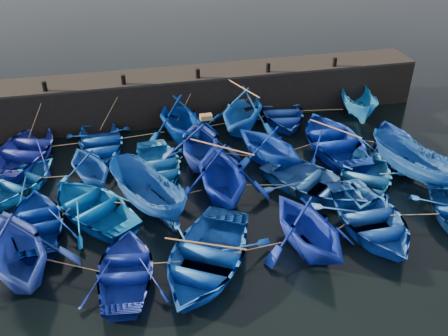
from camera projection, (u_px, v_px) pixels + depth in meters
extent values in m
plane|color=black|center=(241.00, 222.00, 20.70)|extent=(120.00, 120.00, 0.00)
cube|color=black|center=(196.00, 94.00, 28.72)|extent=(26.00, 2.50, 2.50)
cube|color=black|center=(195.00, 73.00, 28.02)|extent=(26.00, 2.50, 0.12)
cylinder|color=black|center=(45.00, 86.00, 25.60)|extent=(0.24, 0.24, 0.50)
cylinder|color=black|center=(123.00, 80.00, 26.36)|extent=(0.24, 0.24, 0.50)
cylinder|color=black|center=(198.00, 73.00, 27.11)|extent=(0.24, 0.24, 0.50)
cylinder|color=black|center=(268.00, 68.00, 27.87)|extent=(0.24, 0.24, 0.50)
cylinder|color=black|center=(335.00, 62.00, 28.63)|extent=(0.24, 0.24, 0.50)
imported|color=navy|center=(26.00, 149.00, 24.75)|extent=(5.38, 6.35, 1.12)
imported|color=#0C3C96|center=(100.00, 142.00, 25.51)|extent=(3.83, 5.11, 1.01)
imported|color=navy|center=(180.00, 119.00, 26.12)|extent=(5.00, 5.48, 2.47)
imported|color=blue|center=(243.00, 110.00, 27.00)|extent=(5.98, 6.16, 2.47)
imported|color=navy|center=(282.00, 113.00, 28.34)|extent=(4.17, 5.35, 1.02)
imported|color=blue|center=(358.00, 103.00, 28.67)|extent=(2.60, 4.73, 1.73)
imported|color=#0F5495|center=(18.00, 182.00, 22.41)|extent=(5.28, 5.41, 0.92)
imported|color=#134AA8|center=(90.00, 166.00, 22.66)|extent=(4.17, 4.48, 1.92)
imported|color=#165FAB|center=(158.00, 165.00, 23.63)|extent=(3.60, 4.81, 0.95)
imported|color=#1936A3|center=(200.00, 143.00, 23.96)|extent=(4.58, 5.12, 2.43)
imported|color=#072EA3|center=(270.00, 144.00, 24.07)|extent=(5.10, 5.33, 2.17)
imported|color=#062391|center=(334.00, 139.00, 25.52)|extent=(4.13, 5.75, 1.19)
imported|color=#1235A0|center=(395.00, 142.00, 25.52)|extent=(4.35, 5.23, 0.94)
imported|color=navy|center=(37.00, 222.00, 19.98)|extent=(3.74, 4.85, 0.93)
imported|color=#0353A9|center=(93.00, 206.00, 20.80)|extent=(5.74, 6.13, 1.04)
imported|color=navy|center=(146.00, 193.00, 20.86)|extent=(3.85, 5.04, 1.84)
imported|color=#082096|center=(222.00, 173.00, 21.50)|extent=(4.42, 5.06, 2.57)
imported|color=#2155A3|center=(314.00, 183.00, 22.24)|extent=(6.02, 6.28, 1.06)
imported|color=#1B63AB|center=(365.00, 180.00, 22.49)|extent=(5.59, 6.04, 1.02)
imported|color=navy|center=(414.00, 163.00, 22.93)|extent=(3.63, 4.99, 1.81)
imported|color=#233FAC|center=(15.00, 248.00, 17.43)|extent=(5.38, 5.82, 2.54)
imported|color=#132799|center=(126.00, 270.00, 17.68)|extent=(3.59, 4.66, 0.89)
imported|color=#1048B0|center=(206.00, 257.00, 18.04)|extent=(6.35, 6.94, 1.18)
imported|color=#0D24A6|center=(308.00, 226.00, 18.66)|extent=(4.57, 5.03, 2.29)
imported|color=blue|center=(370.00, 218.00, 20.03)|extent=(3.88, 5.36, 1.10)
cube|color=olive|center=(206.00, 117.00, 23.31)|extent=(0.56, 0.36, 0.24)
cylinder|color=tan|center=(64.00, 145.00, 25.12)|extent=(1.82, 0.10, 0.04)
cylinder|color=tan|center=(141.00, 135.00, 25.98)|extent=(2.40, 0.27, 0.04)
cylinder|color=tan|center=(212.00, 126.00, 26.92)|extent=(1.65, 0.32, 0.04)
cylinder|color=tan|center=(263.00, 117.00, 27.84)|extent=(0.72, 0.60, 0.04)
cylinder|color=tan|center=(320.00, 110.00, 28.57)|extent=(2.65, 0.43, 0.04)
cylinder|color=tan|center=(55.00, 177.00, 22.62)|extent=(1.43, 0.15, 0.04)
cylinder|color=tan|center=(125.00, 168.00, 23.23)|extent=(1.28, 0.19, 0.04)
cylinder|color=tan|center=(180.00, 159.00, 23.95)|extent=(0.37, 0.42, 0.04)
cylinder|color=tan|center=(235.00, 154.00, 24.34)|extent=(1.48, 0.73, 0.04)
cylinder|color=tan|center=(302.00, 147.00, 24.95)|extent=(1.87, 0.63, 0.04)
cylinder|color=tan|center=(364.00, 141.00, 25.51)|extent=(1.23, 0.80, 0.04)
cylinder|color=tan|center=(65.00, 212.00, 20.36)|extent=(0.40, 0.55, 0.04)
cylinder|color=tan|center=(120.00, 203.00, 20.92)|extent=(0.47, 0.22, 0.04)
cylinder|color=tan|center=(185.00, 194.00, 21.48)|extent=(1.49, 0.29, 0.04)
cylinder|color=tan|center=(268.00, 185.00, 22.06)|extent=(2.33, 0.57, 0.04)
cylinder|color=tan|center=(340.00, 181.00, 22.35)|extent=(0.54, 0.28, 0.04)
cylinder|color=tan|center=(389.00, 174.00, 22.79)|extent=(0.70, 0.26, 0.04)
cylinder|color=tan|center=(73.00, 265.00, 17.72)|extent=(1.92, 1.10, 0.04)
cylinder|color=tan|center=(166.00, 262.00, 17.85)|extent=(1.05, 0.16, 0.04)
cylinder|color=tan|center=(257.00, 248.00, 18.52)|extent=(2.17, 0.22, 0.04)
cylinder|color=tan|center=(339.00, 228.00, 19.50)|extent=(1.15, 0.64, 0.04)
cylinder|color=tan|center=(415.00, 215.00, 20.23)|extent=(1.99, 0.40, 0.04)
cylinder|color=tan|center=(37.00, 115.00, 25.70)|extent=(1.19, 1.00, 2.09)
cylinder|color=tan|center=(112.00, 108.00, 26.44)|extent=(1.58, 0.93, 2.09)
cylinder|color=tan|center=(188.00, 99.00, 27.32)|extent=(1.37, 0.70, 2.09)
cylinder|color=tan|center=(253.00, 92.00, 28.14)|extent=(1.92, 0.41, 2.09)
cylinder|color=tan|center=(272.00, 88.00, 28.61)|extent=(0.66, 0.25, 2.08)
cylinder|color=tan|center=(342.00, 83.00, 29.25)|extent=(1.10, 0.22, 2.09)
cylinder|color=#99724C|center=(243.00, 88.00, 26.33)|extent=(1.08, 2.84, 0.06)
cylinder|color=#99724C|center=(335.00, 129.00, 25.19)|extent=(1.77, 2.49, 0.06)
cylinder|color=#99724C|center=(222.00, 147.00, 20.80)|extent=(2.34, 1.97, 0.06)
cylinder|color=#99724C|center=(205.00, 244.00, 17.72)|extent=(2.74, 1.32, 0.06)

